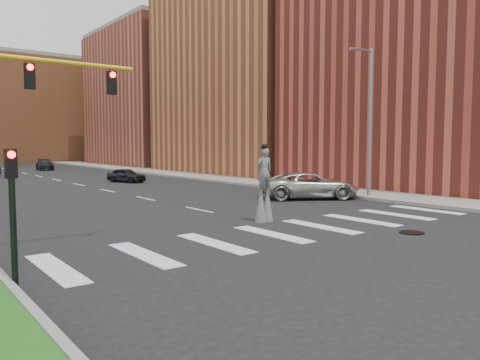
% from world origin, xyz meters
% --- Properties ---
extents(ground_plane, '(160.00, 160.00, 0.00)m').
position_xyz_m(ground_plane, '(0.00, 0.00, 0.00)').
color(ground_plane, black).
rests_on(ground_plane, ground).
extents(sidewalk_right, '(5.00, 90.00, 0.18)m').
position_xyz_m(sidewalk_right, '(12.50, 25.00, 0.09)').
color(sidewalk_right, gray).
rests_on(sidewalk_right, ground).
extents(manhole, '(0.90, 0.90, 0.04)m').
position_xyz_m(manhole, '(3.00, -2.00, 0.02)').
color(manhole, black).
rests_on(manhole, ground).
extents(building_near, '(16.00, 20.00, 22.00)m').
position_xyz_m(building_near, '(22.00, 8.00, 11.00)').
color(building_near, maroon).
rests_on(building_near, ground).
extents(building_mid, '(16.00, 22.00, 24.00)m').
position_xyz_m(building_mid, '(22.00, 30.00, 12.00)').
color(building_mid, '#BC663B').
rests_on(building_mid, ground).
extents(building_far, '(16.00, 22.00, 20.00)m').
position_xyz_m(building_far, '(22.00, 54.00, 10.00)').
color(building_far, '#B55543').
rests_on(building_far, ground).
extents(building_backdrop, '(26.00, 14.00, 18.00)m').
position_xyz_m(building_backdrop, '(6.00, 78.00, 9.00)').
color(building_backdrop, '#BC663B').
rests_on(building_backdrop, ground).
extents(streetlight, '(2.05, 0.20, 9.00)m').
position_xyz_m(streetlight, '(10.90, 6.00, 4.90)').
color(streetlight, slate).
rests_on(streetlight, ground).
extents(traffic_signal, '(5.30, 0.23, 6.20)m').
position_xyz_m(traffic_signal, '(-9.78, 3.00, 4.15)').
color(traffic_signal, black).
rests_on(traffic_signal, ground).
extents(secondary_signal, '(0.25, 0.21, 3.23)m').
position_xyz_m(secondary_signal, '(-10.30, -0.50, 1.95)').
color(secondary_signal, black).
rests_on(secondary_signal, ground).
extents(stilt_performer, '(0.83, 0.60, 3.33)m').
position_xyz_m(stilt_performer, '(0.29, 3.30, 1.40)').
color(stilt_performer, '#352115').
rests_on(stilt_performer, ground).
extents(suv_crossing, '(6.31, 5.27, 1.60)m').
position_xyz_m(suv_crossing, '(7.91, 7.96, 0.80)').
color(suv_crossing, '#B8B6AE').
rests_on(suv_crossing, ground).
extents(car_near, '(2.72, 3.83, 1.21)m').
position_xyz_m(car_near, '(4.00, 25.79, 0.61)').
color(car_near, black).
rests_on(car_near, ground).
extents(car_far, '(2.65, 4.88, 1.34)m').
position_xyz_m(car_far, '(3.61, 49.37, 0.67)').
color(car_far, black).
rests_on(car_far, ground).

